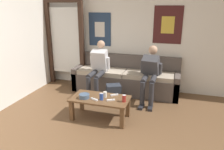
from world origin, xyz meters
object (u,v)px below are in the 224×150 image
object	(u,v)px
person_seated_teen	(150,71)
pillar_candle	(105,94)
couch	(125,79)
game_controller_near_right	(114,95)
drink_can_blue	(101,97)
game_controller_near_left	(111,100)
coffee_table	(100,102)
backpack	(114,95)
game_controller_far_center	(94,99)
drink_can_red	(124,98)
person_seated_adult	(98,67)
ceramic_bowl	(84,96)

from	to	relation	value
person_seated_teen	pillar_candle	distance (m)	1.25
couch	game_controller_near_right	xyz separation A→B (m)	(0.09, -1.23, 0.11)
drink_can_blue	person_seated_teen	bearing A→B (deg)	59.40
pillar_candle	game_controller_near_left	world-z (taller)	pillar_candle
coffee_table	game_controller_near_right	world-z (taller)	game_controller_near_right
backpack	game_controller_far_center	distance (m)	0.80
pillar_candle	drink_can_red	distance (m)	0.39
coffee_table	person_seated_adult	size ratio (longest dim) A/B	0.85
coffee_table	drink_can_red	bearing A→B (deg)	-4.49
coffee_table	pillar_candle	bearing A→B (deg)	37.30
game_controller_near_left	game_controller_far_center	size ratio (longest dim) A/B	0.96
pillar_candle	game_controller_near_left	bearing A→B (deg)	-38.41
game_controller_near_left	game_controller_near_right	size ratio (longest dim) A/B	1.04
person_seated_adult	game_controller_near_left	xyz separation A→B (m)	(0.64, -1.10, -0.25)
couch	ceramic_bowl	world-z (taller)	couch
person_seated_teen	pillar_candle	xyz separation A→B (m)	(-0.67, -1.03, -0.19)
backpack	game_controller_far_center	world-z (taller)	game_controller_far_center
game_controller_near_right	ceramic_bowl	bearing A→B (deg)	-150.85
pillar_candle	game_controller_far_center	xyz separation A→B (m)	(-0.14, -0.17, -0.04)
coffee_table	game_controller_near_left	size ratio (longest dim) A/B	7.40
person_seated_adult	ceramic_bowl	size ratio (longest dim) A/B	6.41
drink_can_blue	game_controller_near_right	bearing A→B (deg)	57.16
game_controller_near_left	coffee_table	bearing A→B (deg)	164.66
ceramic_bowl	drink_can_red	size ratio (longest dim) A/B	1.55
game_controller_far_center	drink_can_blue	bearing A→B (deg)	18.37
coffee_table	ceramic_bowl	xyz separation A→B (m)	(-0.27, -0.09, 0.12)
person_seated_adult	game_controller_far_center	xyz separation A→B (m)	(0.35, -1.15, -0.25)
person_seated_teen	game_controller_near_right	size ratio (longest dim) A/B	8.47
person_seated_teen	game_controller_near_right	distance (m)	1.08
coffee_table	pillar_candle	distance (m)	0.16
backpack	game_controller_near_left	distance (m)	0.76
backpack	drink_can_red	bearing A→B (deg)	-60.24
coffee_table	person_seated_adult	distance (m)	1.17
coffee_table	game_controller_near_right	bearing A→B (deg)	39.64
person_seated_adult	ceramic_bowl	xyz separation A→B (m)	(0.15, -1.13, -0.22)
person_seated_teen	backpack	world-z (taller)	person_seated_teen
coffee_table	game_controller_near_left	world-z (taller)	game_controller_near_left
drink_can_blue	drink_can_red	xyz separation A→B (m)	(0.40, 0.04, 0.00)
couch	backpack	bearing A→B (deg)	-95.11
backpack	ceramic_bowl	bearing A→B (deg)	-114.02
pillar_candle	game_controller_near_right	size ratio (longest dim) A/B	0.84
game_controller_far_center	pillar_candle	bearing A→B (deg)	50.27
ceramic_bowl	drink_can_red	bearing A→B (deg)	4.48
backpack	drink_can_red	xyz separation A→B (m)	(0.39, -0.68, 0.26)
coffee_table	backpack	xyz separation A→B (m)	(0.06, 0.65, -0.13)
pillar_candle	drink_can_red	bearing A→B (deg)	-13.64
person_seated_teen	drink_can_red	size ratio (longest dim) A/B	9.32
person_seated_teen	game_controller_near_left	xyz separation A→B (m)	(-0.52, -1.15, -0.23)
couch	game_controller_far_center	size ratio (longest dim) A/B	16.92
ceramic_bowl	game_controller_near_right	distance (m)	0.55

